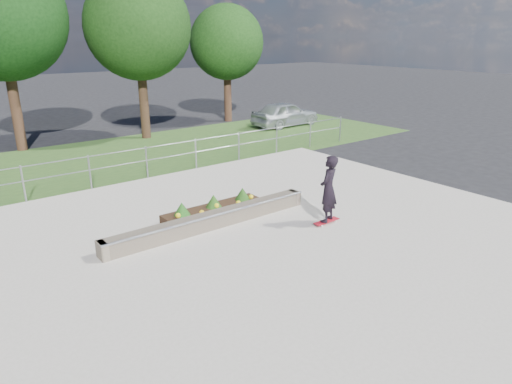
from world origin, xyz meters
The scene contains 11 objects.
ground centered at (0.00, 0.00, 0.00)m, with size 120.00×120.00×0.00m, color black.
grass_verge centered at (0.00, 11.00, 0.01)m, with size 30.00×8.00×0.02m, color #2F5020.
concrete_slab centered at (0.00, 0.00, 0.03)m, with size 15.00×15.00×0.06m, color #AFA79B.
fence centered at (0.00, 7.50, 0.77)m, with size 20.06×0.06×1.20m.
tree_mid_left centered at (-2.50, 15.00, 5.61)m, with size 5.25×5.25×8.25m.
tree_mid_right centered at (3.00, 14.00, 5.23)m, with size 4.90×4.90×7.70m.
tree_far_right centered at (9.00, 15.50, 4.48)m, with size 4.20×4.20×6.60m.
grind_ledge centered at (-0.61, 2.34, 0.26)m, with size 6.00×0.44×0.43m.
planter_bed centered at (-0.10, 2.84, 0.24)m, with size 3.00×1.20×0.61m.
skateboarder centered at (1.96, 0.67, 1.03)m, with size 0.80×0.65×1.88m.
parked_car centered at (10.58, 12.14, 0.70)m, with size 1.65×4.09×1.39m, color #B3B9BD.
Camera 1 is at (-6.50, -7.08, 4.82)m, focal length 32.00 mm.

